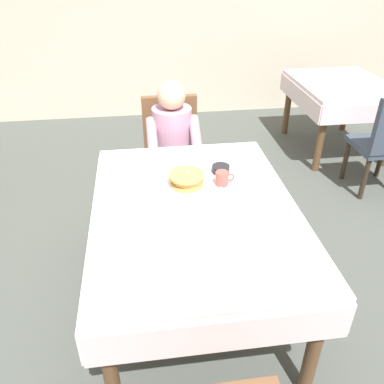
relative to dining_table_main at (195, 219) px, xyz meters
name	(u,v)px	position (x,y,z in m)	size (l,w,h in m)	color
ground_plane	(194,301)	(0.00, 0.00, -0.65)	(14.00, 14.00, 0.00)	#474C47
dining_table_main	(195,219)	(0.00, 0.00, 0.00)	(1.12, 1.52, 0.74)	silver
chair_diner	(171,148)	(-0.03, 1.17, -0.12)	(0.44, 0.45, 0.93)	brown
diner_person	(173,140)	(-0.03, 1.01, 0.02)	(0.40, 0.43, 1.12)	#B2849E
plate_breakfast	(188,186)	(-0.02, 0.20, 0.10)	(0.28, 0.28, 0.02)	white
breakfast_stack	(187,179)	(-0.02, 0.19, 0.14)	(0.21, 0.21, 0.08)	tan
cup_coffee	(222,178)	(0.19, 0.20, 0.13)	(0.11, 0.08, 0.08)	#B24C42
bowl_butter	(221,169)	(0.21, 0.34, 0.11)	(0.11, 0.11, 0.04)	black
syrup_pitcher	(145,173)	(-0.26, 0.33, 0.13)	(0.08, 0.08, 0.07)	silver
fork_left_of_plate	(155,191)	(-0.21, 0.18, 0.09)	(0.18, 0.01, 0.01)	silver
knife_right_of_plate	(220,186)	(0.17, 0.18, 0.09)	(0.20, 0.01, 0.01)	silver
spoon_near_edge	(202,219)	(0.02, -0.13, 0.09)	(0.15, 0.01, 0.01)	silver
napkin_folded	(141,208)	(-0.29, 0.01, 0.09)	(0.17, 0.12, 0.01)	white
background_table_far	(341,93)	(1.82, 2.03, -0.03)	(0.92, 1.12, 0.74)	silver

